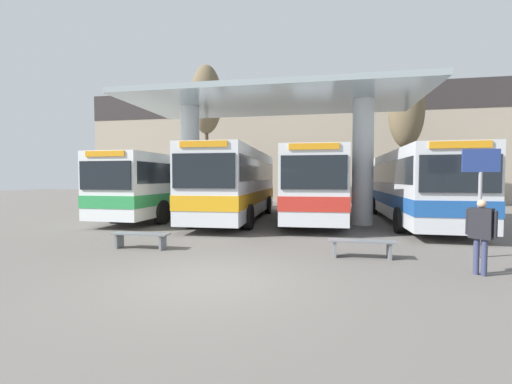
{
  "coord_description": "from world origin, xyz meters",
  "views": [
    {
      "loc": [
        2.21,
        -6.66,
        2.08
      ],
      "look_at": [
        0.0,
        5.07,
        1.6
      ],
      "focal_mm": 24.0,
      "sensor_mm": 36.0,
      "label": 1
    }
  ],
  "objects": [
    {
      "name": "pedestrian_waiting",
      "position": [
        5.6,
        1.37,
        1.0
      ],
      "size": [
        0.52,
        0.45,
        1.63
      ],
      "rotation": [
        0.0,
        0.0,
        -0.69
      ],
      "color": "#333856",
      "rests_on": "ground_plane"
    },
    {
      "name": "station_canopy",
      "position": [
        0.0,
        9.22,
        4.77
      ],
      "size": [
        13.13,
        6.42,
        5.81
      ],
      "color": "silver",
      "rests_on": "ground_plane"
    },
    {
      "name": "info_sign_platform",
      "position": [
        6.32,
        3.18,
        2.03
      ],
      "size": [
        0.9,
        0.09,
        2.84
      ],
      "color": "gray",
      "rests_on": "ground_plane"
    },
    {
      "name": "waiting_bench_near_pillar",
      "position": [
        -3.0,
        2.57,
        0.34
      ],
      "size": [
        1.74,
        0.44,
        0.46
      ],
      "color": "slate",
      "rests_on": "ground_plane"
    },
    {
      "name": "parked_car_street",
      "position": [
        10.72,
        19.97,
        1.05
      ],
      "size": [
        4.26,
        2.04,
        2.18
      ],
      "rotation": [
        0.0,
        0.0,
        0.03
      ],
      "color": "silver",
      "rests_on": "ground_plane"
    },
    {
      "name": "poplar_tree_behind_right",
      "position": [
        -6.45,
        18.67,
        8.05
      ],
      "size": [
        2.39,
        2.39,
        10.76
      ],
      "color": "#473A2B",
      "rests_on": "ground_plane"
    },
    {
      "name": "transit_bus_left_bay",
      "position": [
        -5.94,
        11.36,
        1.79
      ],
      "size": [
        2.92,
        12.01,
        3.18
      ],
      "rotation": [
        0.0,
        0.0,
        3.12
      ],
      "color": "white",
      "rests_on": "ground_plane"
    },
    {
      "name": "poplar_tree_behind_left",
      "position": [
        8.16,
        19.28,
        6.83
      ],
      "size": [
        2.44,
        2.44,
        9.59
      ],
      "color": "#473A2B",
      "rests_on": "ground_plane"
    },
    {
      "name": "transit_bus_right_bay",
      "position": [
        1.81,
        11.44,
        1.86
      ],
      "size": [
        2.99,
        12.26,
        3.33
      ],
      "rotation": [
        0.0,
        0.0,
        3.17
      ],
      "color": "silver",
      "rests_on": "ground_plane"
    },
    {
      "name": "ground_plane",
      "position": [
        0.0,
        0.0,
        0.0
      ],
      "size": [
        100.0,
        100.0,
        0.0
      ],
      "primitive_type": "plane",
      "color": "#605B56"
    },
    {
      "name": "townhouse_backdrop",
      "position": [
        0.0,
        24.38,
        5.94
      ],
      "size": [
        40.0,
        0.58,
        10.21
      ],
      "color": "tan",
      "rests_on": "ground_plane"
    },
    {
      "name": "transit_bus_center_bay",
      "position": [
        -1.96,
        10.11,
        1.9
      ],
      "size": [
        2.94,
        10.79,
        3.42
      ],
      "rotation": [
        0.0,
        0.0,
        3.17
      ],
      "color": "silver",
      "rests_on": "ground_plane"
    },
    {
      "name": "waiting_bench_mid_platform",
      "position": [
        3.29,
        2.57,
        0.34
      ],
      "size": [
        1.71,
        0.44,
        0.46
      ],
      "color": "slate",
      "rests_on": "ground_plane"
    },
    {
      "name": "transit_bus_far_right_bay",
      "position": [
        6.49,
        10.72,
        1.81
      ],
      "size": [
        2.92,
        12.07,
        3.25
      ],
      "rotation": [
        0.0,
        0.0,
        3.12
      ],
      "color": "silver",
      "rests_on": "ground_plane"
    }
  ]
}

